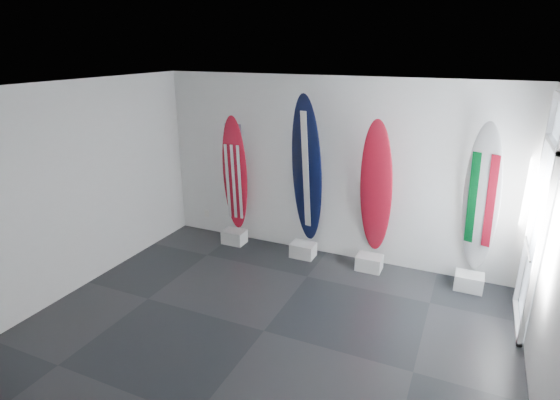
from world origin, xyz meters
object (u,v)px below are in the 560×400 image
at_px(surfboard_usa, 235,174).
at_px(surfboard_swiss, 376,189).
at_px(surfboard_navy, 307,171).
at_px(surfboard_italy, 481,200).

bearing_deg(surfboard_usa, surfboard_swiss, -2.50).
height_order(surfboard_usa, surfboard_navy, surfboard_navy).
distance_m(surfboard_swiss, surfboard_italy, 1.49).
xyz_separation_m(surfboard_usa, surfboard_swiss, (2.50, 0.00, 0.06)).
height_order(surfboard_swiss, surfboard_italy, surfboard_italy).
relative_size(surfboard_navy, surfboard_swiss, 1.13).
distance_m(surfboard_navy, surfboard_italy, 2.64).
bearing_deg(surfboard_navy, surfboard_swiss, 12.29).
bearing_deg(surfboard_swiss, surfboard_italy, 2.56).
bearing_deg(surfboard_navy, surfboard_italy, 12.29).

